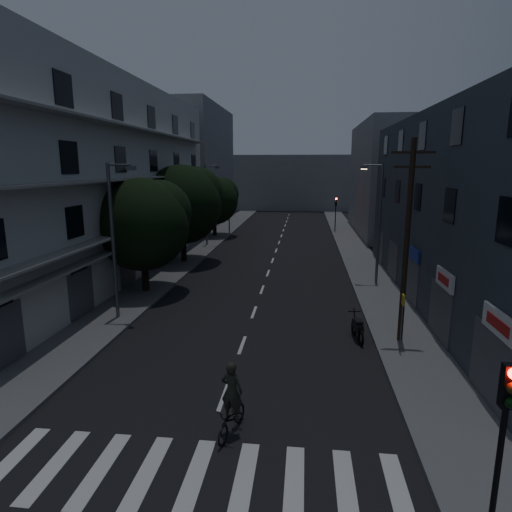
% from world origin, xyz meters
% --- Properties ---
extents(ground, '(160.00, 160.00, 0.00)m').
position_xyz_m(ground, '(0.00, 25.00, 0.00)').
color(ground, black).
rests_on(ground, ground).
extents(sidewalk_left, '(3.00, 90.00, 0.15)m').
position_xyz_m(sidewalk_left, '(-7.50, 25.00, 0.07)').
color(sidewalk_left, '#565659').
rests_on(sidewalk_left, ground).
extents(sidewalk_right, '(3.00, 90.00, 0.15)m').
position_xyz_m(sidewalk_right, '(7.50, 25.00, 0.07)').
color(sidewalk_right, '#565659').
rests_on(sidewalk_right, ground).
extents(crosswalk, '(10.90, 3.00, 0.01)m').
position_xyz_m(crosswalk, '(-0.00, -2.00, 0.00)').
color(crosswalk, beige).
rests_on(crosswalk, ground).
extents(lane_markings, '(0.15, 60.50, 0.01)m').
position_xyz_m(lane_markings, '(0.00, 31.25, 0.01)').
color(lane_markings, beige).
rests_on(lane_markings, ground).
extents(building_left, '(7.00, 36.00, 14.00)m').
position_xyz_m(building_left, '(-11.98, 18.00, 6.99)').
color(building_left, '#B7B8B2').
rests_on(building_left, ground).
extents(building_right, '(6.19, 28.00, 11.00)m').
position_xyz_m(building_right, '(11.99, 14.00, 5.50)').
color(building_right, '#2C323B').
rests_on(building_right, ground).
extents(building_far_left, '(6.00, 20.00, 16.00)m').
position_xyz_m(building_far_left, '(-12.00, 48.00, 8.00)').
color(building_far_left, slate).
rests_on(building_far_left, ground).
extents(building_far_right, '(6.00, 20.00, 13.00)m').
position_xyz_m(building_far_right, '(12.00, 42.00, 6.50)').
color(building_far_right, slate).
rests_on(building_far_right, ground).
extents(building_far_end, '(24.00, 8.00, 10.00)m').
position_xyz_m(building_far_end, '(0.00, 70.00, 5.00)').
color(building_far_end, slate).
rests_on(building_far_end, ground).
extents(tree_near, '(5.81, 5.81, 7.17)m').
position_xyz_m(tree_near, '(-7.31, 14.05, 4.63)').
color(tree_near, black).
rests_on(tree_near, sidewalk_left).
extents(tree_mid, '(6.50, 6.50, 8.00)m').
position_xyz_m(tree_mid, '(-7.29, 22.87, 5.15)').
color(tree_mid, black).
rests_on(tree_mid, sidewalk_left).
extents(tree_far, '(5.45, 5.45, 6.74)m').
position_xyz_m(tree_far, '(-7.59, 36.61, 4.37)').
color(tree_far, black).
rests_on(tree_far, sidewalk_left).
extents(traffic_signal_near, '(0.28, 0.37, 4.10)m').
position_xyz_m(traffic_signal_near, '(6.72, -3.46, 3.10)').
color(traffic_signal_near, black).
rests_on(traffic_signal_near, sidewalk_right).
extents(traffic_signal_far_right, '(0.28, 0.37, 4.10)m').
position_xyz_m(traffic_signal_far_right, '(6.39, 41.30, 3.10)').
color(traffic_signal_far_right, black).
rests_on(traffic_signal_far_right, sidewalk_right).
extents(traffic_signal_far_left, '(0.28, 0.37, 4.10)m').
position_xyz_m(traffic_signal_far_left, '(-6.30, 38.55, 3.10)').
color(traffic_signal_far_left, black).
rests_on(traffic_signal_far_left, sidewalk_left).
extents(street_lamp_left_near, '(1.51, 0.25, 8.00)m').
position_xyz_m(street_lamp_left_near, '(-6.93, 9.07, 4.60)').
color(street_lamp_left_near, '#515458').
rests_on(street_lamp_left_near, sidewalk_left).
extents(street_lamp_right, '(1.51, 0.25, 8.00)m').
position_xyz_m(street_lamp_right, '(7.59, 17.91, 4.60)').
color(street_lamp_right, '#55575C').
rests_on(street_lamp_right, sidewalk_right).
extents(street_lamp_left_far, '(1.51, 0.25, 8.00)m').
position_xyz_m(street_lamp_left_far, '(-7.08, 30.58, 4.60)').
color(street_lamp_left_far, '#57585E').
rests_on(street_lamp_left_far, sidewalk_left).
extents(utility_pole, '(1.80, 0.24, 9.00)m').
position_xyz_m(utility_pole, '(7.17, 7.59, 4.87)').
color(utility_pole, black).
rests_on(utility_pole, sidewalk_right).
extents(bus_stop_sign, '(0.06, 0.35, 2.52)m').
position_xyz_m(bus_stop_sign, '(6.92, 6.37, 1.89)').
color(bus_stop_sign, '#595B60').
rests_on(bus_stop_sign, sidewalk_right).
extents(motorcycle, '(0.61, 2.07, 1.33)m').
position_xyz_m(motorcycle, '(5.27, 7.76, 0.53)').
color(motorcycle, black).
rests_on(motorcycle, ground).
extents(cyclist, '(1.10, 1.96, 2.35)m').
position_xyz_m(cyclist, '(0.66, -0.05, 0.79)').
color(cyclist, black).
rests_on(cyclist, ground).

